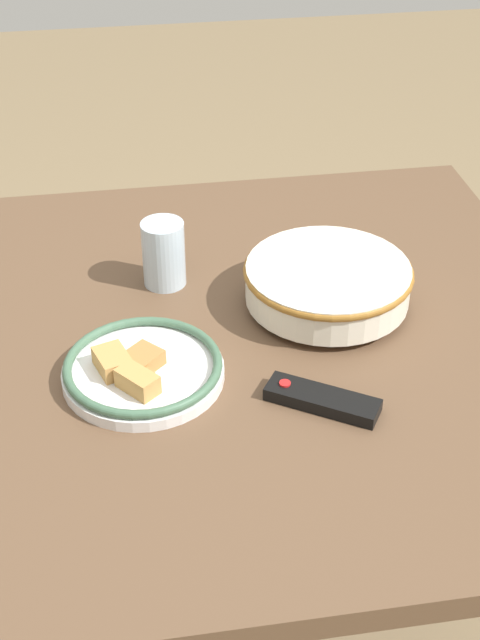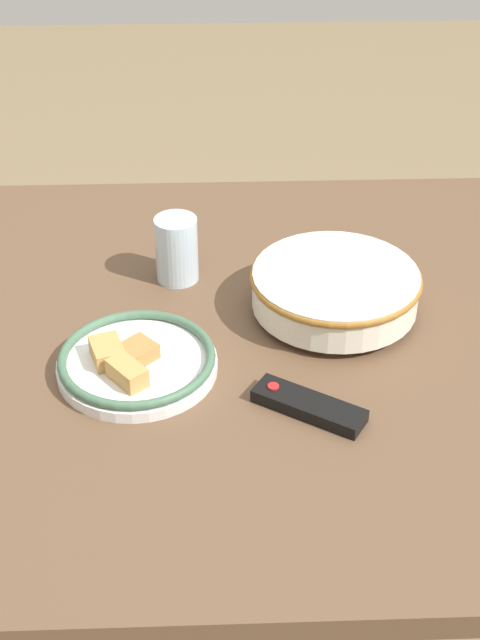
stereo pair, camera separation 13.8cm
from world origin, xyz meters
name	(u,v)px [view 2 (the right image)]	position (x,y,z in m)	size (l,w,h in m)	color
ground_plane	(237,619)	(0.00, 0.00, 0.00)	(8.00, 8.00, 0.00)	#7F6B4C
dining_table	(236,375)	(0.00, 0.00, 0.65)	(1.11, 1.07, 0.73)	brown
noodle_bowl	(335,289)	(-0.16, -0.06, 0.77)	(0.28, 0.28, 0.07)	silver
food_plate	(136,362)	(0.15, 0.09, 0.75)	(0.24, 0.24, 0.05)	white
tv_remote	(309,406)	(-0.10, 0.19, 0.74)	(0.16, 0.13, 0.02)	black
drinking_glass	(177,249)	(0.10, -0.17, 0.79)	(0.07, 0.07, 0.12)	silver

